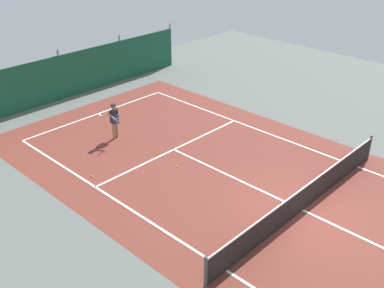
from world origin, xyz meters
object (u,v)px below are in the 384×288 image
Objects in this scene: tennis_net at (304,198)px; tennis_ball_near_player at (91,176)px; tennis_ball_midcourt at (177,167)px; tennis_player at (114,119)px.

tennis_net reaches higher than tennis_ball_near_player.
tennis_ball_near_player and tennis_ball_midcourt have the same top height.
tennis_net is 8.08m from tennis_ball_near_player.
tennis_net is 5.34m from tennis_ball_midcourt.
tennis_net is at bearing 84.15° from tennis_player.
tennis_ball_near_player is 1.00× the size of tennis_ball_midcourt.
tennis_net is 153.33× the size of tennis_ball_near_player.
tennis_player is 3.98m from tennis_ball_midcourt.
tennis_player reaches higher than tennis_net.
tennis_player is at bearing 91.10° from tennis_ball_midcourt.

